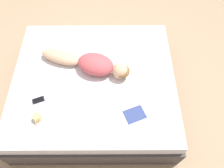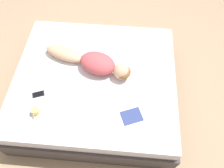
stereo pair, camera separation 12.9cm
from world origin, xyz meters
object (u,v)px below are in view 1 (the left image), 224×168
Objects in this scene: person at (91,64)px; open_magazine at (130,105)px; coffee_mug at (37,117)px; cell_phone at (38,100)px.

open_magazine is (0.55, 0.48, -0.09)m from person.
person is at bearing -160.95° from open_magazine.
person is at bearing 141.06° from coffee_mug.
person is 1.89× the size of open_magazine.
person is 9.50× the size of coffee_mug.
person is 0.92m from coffee_mug.
coffee_mug reaches higher than cell_phone.
cell_phone is (-0.24, -0.04, -0.04)m from coffee_mug.
open_magazine is at bearing 58.93° from person.
open_magazine is at bearing 99.18° from coffee_mug.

